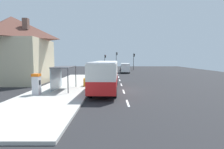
% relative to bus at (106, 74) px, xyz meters
% --- Properties ---
extents(ground_plane, '(56.00, 92.00, 0.04)m').
position_rel_bus_xyz_m(ground_plane, '(1.71, 14.20, -1.86)').
color(ground_plane, '#262628').
extents(sidewalk_platform, '(6.20, 30.00, 0.18)m').
position_rel_bus_xyz_m(sidewalk_platform, '(-4.69, 2.20, -1.75)').
color(sidewalk_platform, beige).
rests_on(sidewalk_platform, ground).
extents(lane_stripe_seg_0, '(0.16, 2.20, 0.01)m').
position_rel_bus_xyz_m(lane_stripe_seg_0, '(1.96, -5.80, -1.84)').
color(lane_stripe_seg_0, silver).
rests_on(lane_stripe_seg_0, ground).
extents(lane_stripe_seg_1, '(0.16, 2.20, 0.01)m').
position_rel_bus_xyz_m(lane_stripe_seg_1, '(1.96, -0.80, -1.84)').
color(lane_stripe_seg_1, silver).
rests_on(lane_stripe_seg_1, ground).
extents(lane_stripe_seg_2, '(0.16, 2.20, 0.01)m').
position_rel_bus_xyz_m(lane_stripe_seg_2, '(1.96, 4.20, -1.84)').
color(lane_stripe_seg_2, silver).
rests_on(lane_stripe_seg_2, ground).
extents(lane_stripe_seg_3, '(0.16, 2.20, 0.01)m').
position_rel_bus_xyz_m(lane_stripe_seg_3, '(1.96, 9.20, -1.84)').
color(lane_stripe_seg_3, silver).
rests_on(lane_stripe_seg_3, ground).
extents(lane_stripe_seg_4, '(0.16, 2.20, 0.01)m').
position_rel_bus_xyz_m(lane_stripe_seg_4, '(1.96, 14.20, -1.84)').
color(lane_stripe_seg_4, silver).
rests_on(lane_stripe_seg_4, ground).
extents(lane_stripe_seg_5, '(0.16, 2.20, 0.01)m').
position_rel_bus_xyz_m(lane_stripe_seg_5, '(1.96, 19.20, -1.84)').
color(lane_stripe_seg_5, silver).
rests_on(lane_stripe_seg_5, ground).
extents(lane_stripe_seg_6, '(0.16, 2.20, 0.01)m').
position_rel_bus_xyz_m(lane_stripe_seg_6, '(1.96, 24.20, -1.84)').
color(lane_stripe_seg_6, silver).
rests_on(lane_stripe_seg_6, ground).
extents(lane_stripe_seg_7, '(0.16, 2.20, 0.01)m').
position_rel_bus_xyz_m(lane_stripe_seg_7, '(1.96, 29.20, -1.84)').
color(lane_stripe_seg_7, silver).
rests_on(lane_stripe_seg_7, ground).
extents(bus, '(2.94, 11.10, 3.21)m').
position_rel_bus_xyz_m(bus, '(0.00, 0.00, 0.00)').
color(bus, red).
rests_on(bus, ground).
extents(white_van, '(2.20, 5.27, 2.30)m').
position_rel_bus_xyz_m(white_van, '(3.91, 24.19, -0.50)').
color(white_van, white).
rests_on(white_van, ground).
extents(sedan_near, '(1.86, 4.41, 1.52)m').
position_rel_bus_xyz_m(sedan_near, '(4.01, 31.35, -1.05)').
color(sedan_near, black).
rests_on(sedan_near, ground).
extents(ticket_machine, '(0.66, 0.76, 1.94)m').
position_rel_bus_xyz_m(ticket_machine, '(-6.33, -3.17, -0.67)').
color(ticket_machine, silver).
rests_on(ticket_machine, sidewalk_platform).
extents(recycling_bin_orange, '(0.52, 0.52, 0.95)m').
position_rel_bus_xyz_m(recycling_bin_orange, '(-2.49, 1.80, -1.19)').
color(recycling_bin_orange, orange).
rests_on(recycling_bin_orange, sidewalk_platform).
extents(recycling_bin_yellow, '(0.52, 0.52, 0.95)m').
position_rel_bus_xyz_m(recycling_bin_yellow, '(-2.49, 2.50, -1.19)').
color(recycling_bin_yellow, yellow).
rests_on(recycling_bin_yellow, sidewalk_platform).
extents(traffic_light_near_side, '(0.49, 0.28, 4.95)m').
position_rel_bus_xyz_m(traffic_light_near_side, '(7.21, 34.15, 1.45)').
color(traffic_light_near_side, '#2D2D2D').
rests_on(traffic_light_near_side, ground).
extents(traffic_light_far_side, '(0.49, 0.28, 4.59)m').
position_rel_bus_xyz_m(traffic_light_far_side, '(-1.38, 34.95, 1.23)').
color(traffic_light_far_side, '#2D2D2D').
rests_on(traffic_light_far_side, ground).
extents(traffic_light_median, '(0.49, 0.28, 5.41)m').
position_rel_bus_xyz_m(traffic_light_median, '(2.11, 35.75, 1.73)').
color(traffic_light_median, '#2D2D2D').
rests_on(traffic_light_median, ground).
extents(house_behind_platform, '(9.72, 8.42, 9.42)m').
position_rel_bus_xyz_m(house_behind_platform, '(-13.47, 6.14, 2.98)').
color(house_behind_platform, '#C6B793').
rests_on(house_behind_platform, ground).
extents(bus_shelter, '(1.80, 4.00, 2.50)m').
position_rel_bus_xyz_m(bus_shelter, '(-4.70, -0.68, 0.25)').
color(bus_shelter, '#4C4C51').
rests_on(bus_shelter, sidewalk_platform).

